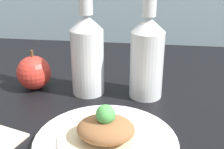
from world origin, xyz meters
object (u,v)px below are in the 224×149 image
plated_food (106,130)px  apple (34,73)px  plate (106,143)px  cider_bottle_right (147,54)px  cider_bottle_left (87,51)px

plated_food → apple: (-19.77, 20.29, 0.74)cm
plate → apple: apple is taller
cider_bottle_right → apple: size_ratio=2.74×
plated_food → cider_bottle_left: bearing=109.2°
plated_food → cider_bottle_right: (6.05, 19.80, 6.70)cm
cider_bottle_right → cider_bottle_left: bearing=180.0°
cider_bottle_left → plate: bearing=-70.8°
cider_bottle_right → apple: cider_bottle_right is taller
plated_food → apple: apple is taller
cider_bottle_right → plate: bearing=-107.0°
plate → cider_bottle_right: cider_bottle_right is taller
plated_food → cider_bottle_left: cider_bottle_left is taller
plate → cider_bottle_right: bearing=73.0°
apple → plated_food: bearing=-45.8°
plated_food → plate: bearing=0.0°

